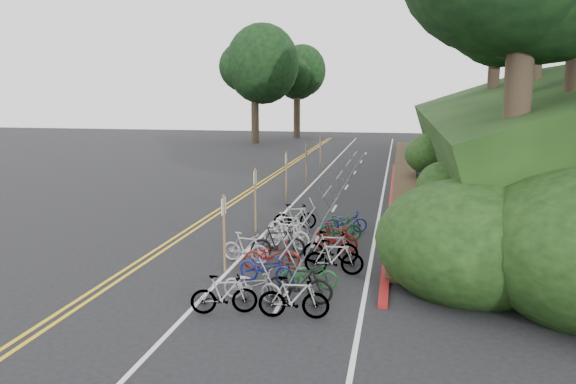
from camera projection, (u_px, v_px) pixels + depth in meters
name	position (u px, v px, depth m)	size (l,w,h in m)	color
ground	(195.00, 270.00, 17.10)	(120.00, 120.00, 0.00)	black
road_markings	(283.00, 206.00, 26.72)	(7.47, 80.00, 0.01)	gold
red_curb	(392.00, 201.00, 27.58)	(0.25, 28.00, 0.10)	maroon
embankment	(522.00, 141.00, 32.53)	(14.30, 48.14, 9.11)	black
bike_rack_front	(290.00, 256.00, 15.60)	(1.16, 2.73, 1.21)	gray
bike_racks_rest	(339.00, 180.00, 28.92)	(1.14, 23.00, 1.17)	gray
signpost_near	(224.00, 228.00, 16.78)	(0.08, 0.40, 2.36)	brown
signposts_rest	(297.00, 166.00, 30.25)	(0.08, 18.40, 2.50)	brown
bike_front	(246.00, 248.00, 17.81)	(1.63, 0.46, 0.98)	#9E9EA3
bike_valet	(298.00, 251.00, 17.44)	(3.14, 10.43, 1.08)	slate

